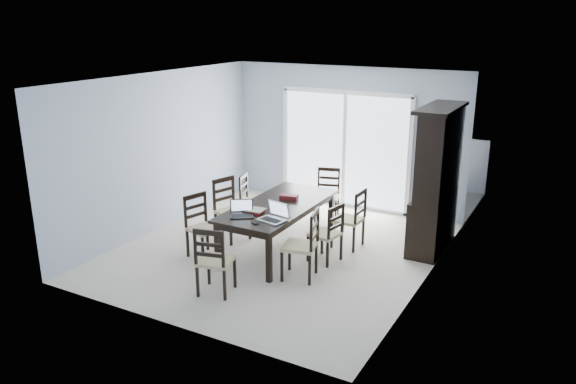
{
  "coord_description": "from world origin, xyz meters",
  "views": [
    {
      "loc": [
        3.96,
        -6.92,
        3.43
      ],
      "look_at": [
        0.16,
        0.0,
        0.96
      ],
      "focal_mm": 35.0,
      "sensor_mm": 36.0,
      "label": 1
    }
  ],
  "objects_px": {
    "chair_right_near": "(307,237)",
    "chair_end_near": "(213,254)",
    "chair_right_far": "(354,213)",
    "laptop_silver": "(272,217)",
    "china_hutch": "(436,181)",
    "chair_left_near": "(200,219)",
    "hot_tub": "(337,166)",
    "chair_left_far": "(249,194)",
    "laptop_dark": "(242,213)",
    "game_box": "(289,197)",
    "dining_table": "(279,209)",
    "chair_left_mid": "(228,202)",
    "chair_end_far": "(328,189)",
    "cell_phone": "(255,223)",
    "chair_right_mid": "(330,227)"
  },
  "relations": [
    {
      "from": "chair_end_far",
      "to": "chair_right_far",
      "type": "bearing_deg",
      "value": 115.1
    },
    {
      "from": "chair_end_near",
      "to": "cell_phone",
      "type": "distance_m",
      "value": 0.82
    },
    {
      "from": "chair_left_far",
      "to": "chair_end_near",
      "type": "bearing_deg",
      "value": 8.37
    },
    {
      "from": "chair_left_mid",
      "to": "laptop_silver",
      "type": "distance_m",
      "value": 1.47
    },
    {
      "from": "chair_left_near",
      "to": "chair_end_near",
      "type": "xyz_separation_m",
      "value": [
        0.93,
        -0.96,
        -0.0
      ]
    },
    {
      "from": "chair_left_far",
      "to": "game_box",
      "type": "bearing_deg",
      "value": 51.7
    },
    {
      "from": "cell_phone",
      "to": "dining_table",
      "type": "bearing_deg",
      "value": 122.44
    },
    {
      "from": "game_box",
      "to": "chair_left_far",
      "type": "bearing_deg",
      "value": 155.65
    },
    {
      "from": "dining_table",
      "to": "laptop_silver",
      "type": "bearing_deg",
      "value": -67.73
    },
    {
      "from": "chair_left_far",
      "to": "chair_right_far",
      "type": "relative_size",
      "value": 0.95
    },
    {
      "from": "chair_right_near",
      "to": "hot_tub",
      "type": "xyz_separation_m",
      "value": [
        -1.37,
        4.08,
        -0.12
      ]
    },
    {
      "from": "chair_right_near",
      "to": "chair_end_near",
      "type": "distance_m",
      "value": 1.3
    },
    {
      "from": "chair_left_near",
      "to": "laptop_silver",
      "type": "xyz_separation_m",
      "value": [
        1.21,
        0.03,
        0.24
      ]
    },
    {
      "from": "chair_right_mid",
      "to": "game_box",
      "type": "xyz_separation_m",
      "value": [
        -0.84,
        0.3,
        0.24
      ]
    },
    {
      "from": "dining_table",
      "to": "china_hutch",
      "type": "relative_size",
      "value": 1.0
    },
    {
      "from": "chair_left_near",
      "to": "chair_right_mid",
      "type": "bearing_deg",
      "value": 126.68
    },
    {
      "from": "laptop_dark",
      "to": "chair_left_near",
      "type": "bearing_deg",
      "value": 144.78
    },
    {
      "from": "chair_right_far",
      "to": "chair_end_near",
      "type": "xyz_separation_m",
      "value": [
        -0.96,
        -2.33,
        -0.0
      ]
    },
    {
      "from": "chair_left_far",
      "to": "hot_tub",
      "type": "bearing_deg",
      "value": 156.87
    },
    {
      "from": "chair_left_near",
      "to": "chair_right_near",
      "type": "bearing_deg",
      "value": 107.32
    },
    {
      "from": "chair_right_near",
      "to": "hot_tub",
      "type": "bearing_deg",
      "value": 5.8
    },
    {
      "from": "chair_right_far",
      "to": "laptop_dark",
      "type": "xyz_separation_m",
      "value": [
        -1.13,
        -1.39,
        0.23
      ]
    },
    {
      "from": "china_hutch",
      "to": "chair_left_near",
      "type": "height_order",
      "value": "china_hutch"
    },
    {
      "from": "chair_end_near",
      "to": "hot_tub",
      "type": "height_order",
      "value": "chair_end_near"
    },
    {
      "from": "dining_table",
      "to": "chair_end_near",
      "type": "distance_m",
      "value": 1.67
    },
    {
      "from": "chair_left_far",
      "to": "china_hutch",
      "type": "bearing_deg",
      "value": 85.54
    },
    {
      "from": "chair_right_mid",
      "to": "chair_right_far",
      "type": "bearing_deg",
      "value": 2.88
    },
    {
      "from": "china_hutch",
      "to": "laptop_dark",
      "type": "distance_m",
      "value": 2.97
    },
    {
      "from": "laptop_dark",
      "to": "hot_tub",
      "type": "distance_m",
      "value": 4.18
    },
    {
      "from": "china_hutch",
      "to": "chair_right_mid",
      "type": "height_order",
      "value": "china_hutch"
    },
    {
      "from": "chair_right_near",
      "to": "chair_left_far",
      "type": "bearing_deg",
      "value": 39.36
    },
    {
      "from": "chair_right_far",
      "to": "laptop_silver",
      "type": "distance_m",
      "value": 1.51
    },
    {
      "from": "chair_left_mid",
      "to": "chair_end_near",
      "type": "height_order",
      "value": "chair_left_mid"
    },
    {
      "from": "china_hutch",
      "to": "chair_right_mid",
      "type": "xyz_separation_m",
      "value": [
        -1.16,
        -1.27,
        -0.53
      ]
    },
    {
      "from": "chair_left_far",
      "to": "chair_right_mid",
      "type": "bearing_deg",
      "value": 53.77
    },
    {
      "from": "chair_end_near",
      "to": "laptop_dark",
      "type": "bearing_deg",
      "value": 86.64
    },
    {
      "from": "chair_right_near",
      "to": "chair_end_near",
      "type": "relative_size",
      "value": 1.05
    },
    {
      "from": "chair_left_far",
      "to": "laptop_silver",
      "type": "bearing_deg",
      "value": 27.94
    },
    {
      "from": "chair_end_far",
      "to": "game_box",
      "type": "distance_m",
      "value": 1.38
    },
    {
      "from": "laptop_silver",
      "to": "game_box",
      "type": "distance_m",
      "value": 0.99
    },
    {
      "from": "laptop_dark",
      "to": "game_box",
      "type": "distance_m",
      "value": 1.03
    },
    {
      "from": "chair_right_mid",
      "to": "laptop_silver",
      "type": "bearing_deg",
      "value": 148.94
    },
    {
      "from": "chair_right_near",
      "to": "laptop_silver",
      "type": "relative_size",
      "value": 2.77
    },
    {
      "from": "china_hutch",
      "to": "laptop_silver",
      "type": "bearing_deg",
      "value": -132.18
    },
    {
      "from": "laptop_dark",
      "to": "game_box",
      "type": "height_order",
      "value": "laptop_dark"
    },
    {
      "from": "chair_end_far",
      "to": "cell_phone",
      "type": "distance_m",
      "value": 2.53
    },
    {
      "from": "game_box",
      "to": "chair_end_near",
      "type": "bearing_deg",
      "value": -90.96
    },
    {
      "from": "chair_end_near",
      "to": "chair_left_near",
      "type": "bearing_deg",
      "value": 120.33
    },
    {
      "from": "chair_right_near",
      "to": "chair_end_near",
      "type": "bearing_deg",
      "value": 128.33
    },
    {
      "from": "chair_right_near",
      "to": "chair_end_near",
      "type": "height_order",
      "value": "chair_right_near"
    }
  ]
}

